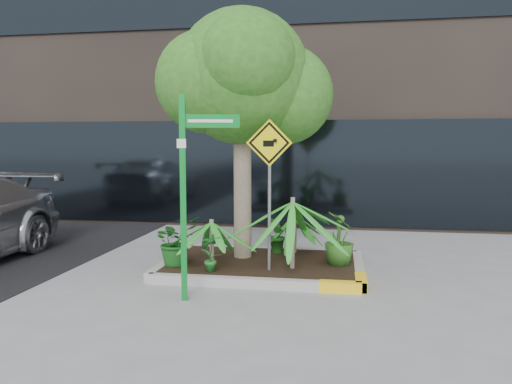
# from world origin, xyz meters

# --- Properties ---
(ground) EXTENTS (80.00, 80.00, 0.00)m
(ground) POSITION_xyz_m (0.00, 0.00, 0.00)
(ground) COLOR gray
(ground) RESTS_ON ground
(planter) EXTENTS (3.35, 2.36, 0.15)m
(planter) POSITION_xyz_m (0.23, 0.27, 0.10)
(planter) COLOR #9E9E99
(planter) RESTS_ON ground
(tree) EXTENTS (2.97, 2.63, 4.45)m
(tree) POSITION_xyz_m (-0.19, 0.58, 3.25)
(tree) COLOR gray
(tree) RESTS_ON ground
(palm_front) EXTENTS (1.27, 1.27, 1.42)m
(palm_front) POSITION_xyz_m (0.74, -0.10, 1.21)
(palm_front) COLOR gray
(palm_front) RESTS_ON ground
(palm_left) EXTENTS (0.86, 0.86, 0.96)m
(palm_left) POSITION_xyz_m (-0.55, -0.21, 0.87)
(palm_left) COLOR gray
(palm_left) RESTS_ON ground
(palm_back) EXTENTS (0.82, 0.82, 0.91)m
(palm_back) POSITION_xyz_m (0.67, 1.08, 0.83)
(palm_back) COLOR gray
(palm_back) RESTS_ON ground
(shrub_a) EXTENTS (1.02, 1.02, 0.80)m
(shrub_a) POSITION_xyz_m (-1.15, -0.20, 0.55)
(shrub_a) COLOR #165019
(shrub_a) RESTS_ON planter
(shrub_b) EXTENTS (0.61, 0.61, 0.87)m
(shrub_b) POSITION_xyz_m (1.48, 0.26, 0.58)
(shrub_b) COLOR #2B5E1C
(shrub_b) RESTS_ON planter
(shrub_c) EXTENTS (0.45, 0.45, 0.61)m
(shrub_c) POSITION_xyz_m (-0.48, -0.53, 0.45)
(shrub_c) COLOR #216C25
(shrub_c) RESTS_ON planter
(shrub_d) EXTENTS (0.44, 0.44, 0.65)m
(shrub_d) POSITION_xyz_m (0.37, 0.95, 0.48)
(shrub_d) COLOR #1C5A1A
(shrub_d) RESTS_ON planter
(street_sign_post) EXTENTS (0.94, 0.80, 2.77)m
(street_sign_post) POSITION_xyz_m (-0.56, -1.43, 1.71)
(street_sign_post) COLOR #0B7D26
(street_sign_post) RESTS_ON ground
(cattle_sign) EXTENTS (0.68, 0.27, 2.35)m
(cattle_sign) POSITION_xyz_m (0.40, -0.30, 1.74)
(cattle_sign) COLOR slate
(cattle_sign) RESTS_ON ground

